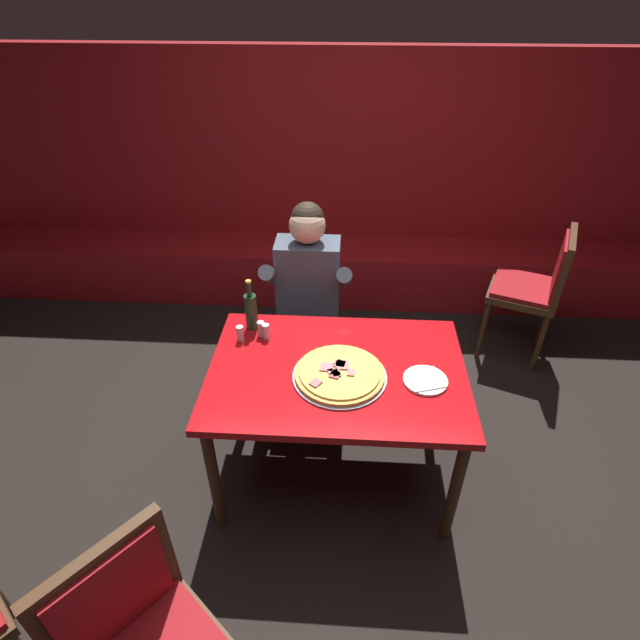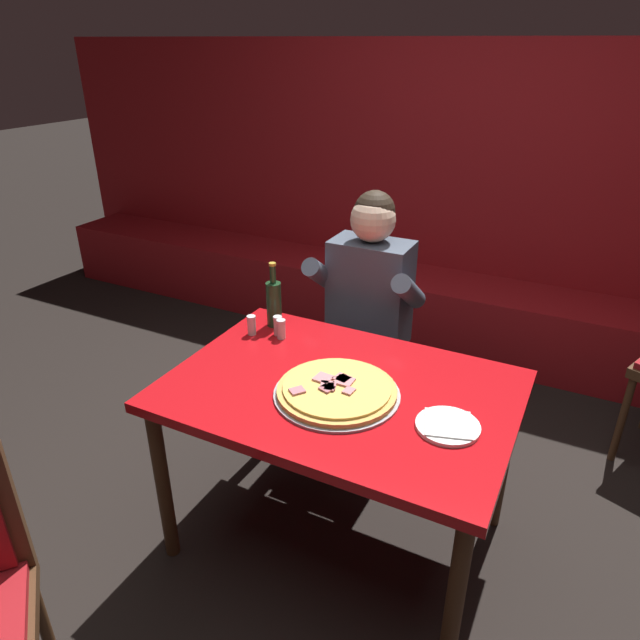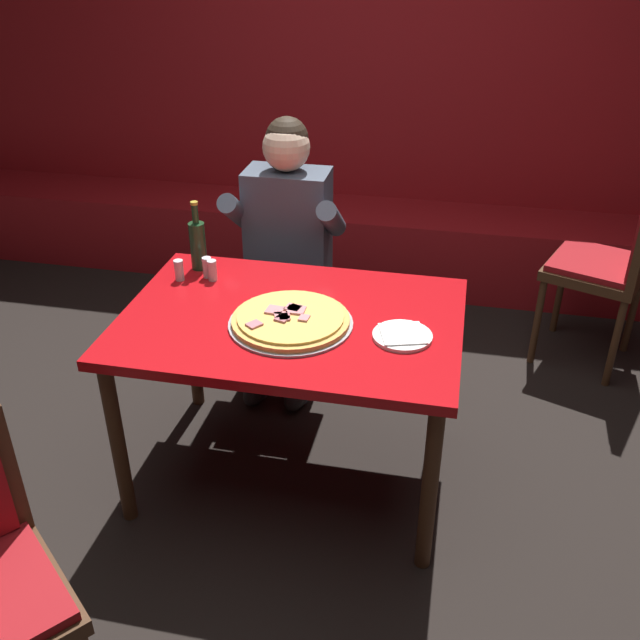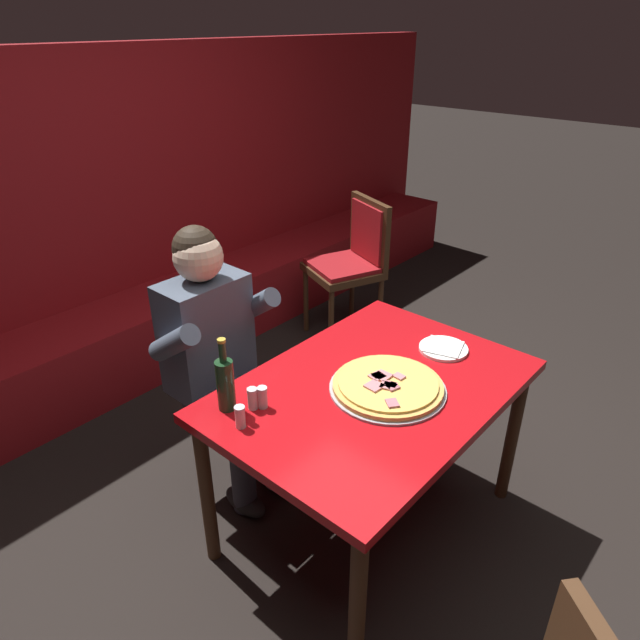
{
  "view_description": "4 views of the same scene",
  "coord_description": "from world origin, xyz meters",
  "px_view_note": "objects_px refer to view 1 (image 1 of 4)",
  "views": [
    {
      "loc": [
        0.03,
        -1.84,
        2.34
      ],
      "look_at": [
        -0.1,
        0.22,
        0.88
      ],
      "focal_mm": 28.0,
      "sensor_mm": 36.0,
      "label": 1
    },
    {
      "loc": [
        0.73,
        -1.6,
        1.88
      ],
      "look_at": [
        -0.17,
        0.17,
        0.9
      ],
      "focal_mm": 32.0,
      "sensor_mm": 36.0,
      "label": 2
    },
    {
      "loc": [
        0.57,
        -2.2,
        2.05
      ],
      "look_at": [
        0.1,
        0.03,
        0.73
      ],
      "focal_mm": 40.0,
      "sensor_mm": 36.0,
      "label": 3
    },
    {
      "loc": [
        -1.52,
        -1.06,
        2.02
      ],
      "look_at": [
        0.01,
        0.28,
        0.94
      ],
      "focal_mm": 32.0,
      "sensor_mm": 36.0,
      "label": 4
    }
  ],
  "objects_px": {
    "main_dining_table": "(337,382)",
    "plate_white_paper": "(425,380)",
    "beer_bottle": "(251,310)",
    "shaker_red_pepper_flakes": "(240,334)",
    "shaker_parmesan": "(261,329)",
    "dining_chair_near_right": "(537,284)",
    "pizza": "(340,374)",
    "diner_seated_blue_shirt": "(307,298)",
    "shaker_oregano": "(266,332)"
  },
  "relations": [
    {
      "from": "main_dining_table",
      "to": "plate_white_paper",
      "type": "xyz_separation_m",
      "value": [
        0.42,
        -0.07,
        0.09
      ]
    },
    {
      "from": "plate_white_paper",
      "to": "beer_bottle",
      "type": "relative_size",
      "value": 0.72
    },
    {
      "from": "main_dining_table",
      "to": "shaker_red_pepper_flakes",
      "type": "distance_m",
      "value": 0.56
    },
    {
      "from": "shaker_parmesan",
      "to": "plate_white_paper",
      "type": "bearing_deg",
      "value": -20.65
    },
    {
      "from": "main_dining_table",
      "to": "dining_chair_near_right",
      "type": "xyz_separation_m",
      "value": [
        1.32,
        1.15,
        -0.08
      ]
    },
    {
      "from": "pizza",
      "to": "shaker_red_pepper_flakes",
      "type": "height_order",
      "value": "shaker_red_pepper_flakes"
    },
    {
      "from": "main_dining_table",
      "to": "plate_white_paper",
      "type": "distance_m",
      "value": 0.43
    },
    {
      "from": "beer_bottle",
      "to": "shaker_red_pepper_flakes",
      "type": "distance_m",
      "value": 0.15
    },
    {
      "from": "diner_seated_blue_shirt",
      "to": "dining_chair_near_right",
      "type": "distance_m",
      "value": 1.6
    },
    {
      "from": "main_dining_table",
      "to": "pizza",
      "type": "xyz_separation_m",
      "value": [
        0.01,
        -0.06,
        0.1
      ]
    },
    {
      "from": "diner_seated_blue_shirt",
      "to": "shaker_parmesan",
      "type": "bearing_deg",
      "value": -115.1
    },
    {
      "from": "plate_white_paper",
      "to": "diner_seated_blue_shirt",
      "type": "xyz_separation_m",
      "value": [
        -0.62,
        0.75,
        -0.05
      ]
    },
    {
      "from": "shaker_parmesan",
      "to": "diner_seated_blue_shirt",
      "type": "distance_m",
      "value": 0.49
    },
    {
      "from": "dining_chair_near_right",
      "to": "pizza",
      "type": "bearing_deg",
      "value": -137.44
    },
    {
      "from": "shaker_oregano",
      "to": "shaker_red_pepper_flakes",
      "type": "height_order",
      "value": "same"
    },
    {
      "from": "plate_white_paper",
      "to": "diner_seated_blue_shirt",
      "type": "height_order",
      "value": "diner_seated_blue_shirt"
    },
    {
      "from": "dining_chair_near_right",
      "to": "shaker_parmesan",
      "type": "bearing_deg",
      "value": -152.54
    },
    {
      "from": "beer_bottle",
      "to": "shaker_oregano",
      "type": "height_order",
      "value": "beer_bottle"
    },
    {
      "from": "main_dining_table",
      "to": "shaker_red_pepper_flakes",
      "type": "bearing_deg",
      "value": 158.81
    },
    {
      "from": "pizza",
      "to": "plate_white_paper",
      "type": "distance_m",
      "value": 0.4
    },
    {
      "from": "plate_white_paper",
      "to": "shaker_parmesan",
      "type": "relative_size",
      "value": 2.44
    },
    {
      "from": "pizza",
      "to": "shaker_parmesan",
      "type": "xyz_separation_m",
      "value": [
        -0.42,
        0.3,
        0.02
      ]
    },
    {
      "from": "pizza",
      "to": "shaker_oregano",
      "type": "bearing_deg",
      "value": 144.36
    },
    {
      "from": "main_dining_table",
      "to": "plate_white_paper",
      "type": "relative_size",
      "value": 5.95
    },
    {
      "from": "plate_white_paper",
      "to": "diner_seated_blue_shirt",
      "type": "distance_m",
      "value": 0.98
    },
    {
      "from": "shaker_parmesan",
      "to": "diner_seated_blue_shirt",
      "type": "relative_size",
      "value": 0.07
    },
    {
      "from": "main_dining_table",
      "to": "beer_bottle",
      "type": "height_order",
      "value": "beer_bottle"
    },
    {
      "from": "shaker_oregano",
      "to": "diner_seated_blue_shirt",
      "type": "distance_m",
      "value": 0.5
    },
    {
      "from": "shaker_red_pepper_flakes",
      "to": "diner_seated_blue_shirt",
      "type": "relative_size",
      "value": 0.07
    },
    {
      "from": "main_dining_table",
      "to": "dining_chair_near_right",
      "type": "relative_size",
      "value": 1.29
    },
    {
      "from": "pizza",
      "to": "beer_bottle",
      "type": "distance_m",
      "value": 0.62
    },
    {
      "from": "beer_bottle",
      "to": "shaker_oregano",
      "type": "xyz_separation_m",
      "value": [
        0.09,
        -0.09,
        -0.07
      ]
    },
    {
      "from": "beer_bottle",
      "to": "shaker_oregano",
      "type": "bearing_deg",
      "value": -46.32
    },
    {
      "from": "shaker_parmesan",
      "to": "dining_chair_near_right",
      "type": "bearing_deg",
      "value": 27.46
    },
    {
      "from": "shaker_red_pepper_flakes",
      "to": "diner_seated_blue_shirt",
      "type": "xyz_separation_m",
      "value": [
        0.31,
        0.49,
        -0.08
      ]
    },
    {
      "from": "main_dining_table",
      "to": "beer_bottle",
      "type": "bearing_deg",
      "value": 145.93
    },
    {
      "from": "dining_chair_near_right",
      "to": "main_dining_table",
      "type": "bearing_deg",
      "value": -139.12
    },
    {
      "from": "pizza",
      "to": "shaker_oregano",
      "type": "relative_size",
      "value": 5.24
    },
    {
      "from": "plate_white_paper",
      "to": "shaker_red_pepper_flakes",
      "type": "distance_m",
      "value": 0.97
    },
    {
      "from": "shaker_parmesan",
      "to": "shaker_oregano",
      "type": "distance_m",
      "value": 0.04
    },
    {
      "from": "plate_white_paper",
      "to": "dining_chair_near_right",
      "type": "height_order",
      "value": "dining_chair_near_right"
    },
    {
      "from": "shaker_parmesan",
      "to": "shaker_red_pepper_flakes",
      "type": "relative_size",
      "value": 1.0
    },
    {
      "from": "shaker_oregano",
      "to": "shaker_red_pepper_flakes",
      "type": "distance_m",
      "value": 0.13
    },
    {
      "from": "diner_seated_blue_shirt",
      "to": "plate_white_paper",
      "type": "bearing_deg",
      "value": -50.46
    },
    {
      "from": "main_dining_table",
      "to": "shaker_oregano",
      "type": "bearing_deg",
      "value": 149.52
    },
    {
      "from": "shaker_red_pepper_flakes",
      "to": "dining_chair_near_right",
      "type": "height_order",
      "value": "dining_chair_near_right"
    },
    {
      "from": "main_dining_table",
      "to": "shaker_red_pepper_flakes",
      "type": "relative_size",
      "value": 14.54
    },
    {
      "from": "beer_bottle",
      "to": "main_dining_table",
      "type": "bearing_deg",
      "value": -34.07
    },
    {
      "from": "main_dining_table",
      "to": "shaker_oregano",
      "type": "relative_size",
      "value": 14.54
    },
    {
      "from": "shaker_red_pepper_flakes",
      "to": "diner_seated_blue_shirt",
      "type": "distance_m",
      "value": 0.58
    }
  ]
}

